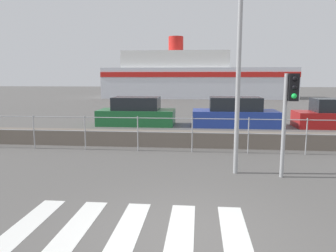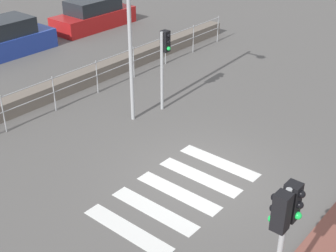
{
  "view_description": "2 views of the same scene",
  "coord_description": "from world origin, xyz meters",
  "px_view_note": "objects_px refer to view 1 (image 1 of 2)",
  "views": [
    {
      "loc": [
        0.23,
        -5.08,
        2.57
      ],
      "look_at": [
        -0.45,
        2.0,
        1.5
      ],
      "focal_mm": 35.0,
      "sensor_mm": 36.0,
      "label": 1
    },
    {
      "loc": [
        -8.34,
        -5.83,
        6.96
      ],
      "look_at": [
        -0.14,
        1.0,
        1.2
      ],
      "focal_mm": 50.0,
      "sensor_mm": 36.0,
      "label": 2
    }
  ],
  "objects_px": {
    "streetlamp": "(240,35)",
    "ferry_boat": "(193,78)",
    "parked_car_green": "(137,113)",
    "traffic_light_far": "(290,102)",
    "parked_car_blue": "(235,114)"
  },
  "relations": [
    {
      "from": "parked_car_green",
      "to": "parked_car_blue",
      "type": "xyz_separation_m",
      "value": [
        5.21,
        -0.0,
        0.01
      ]
    },
    {
      "from": "ferry_boat",
      "to": "parked_car_blue",
      "type": "relative_size",
      "value": 5.21
    },
    {
      "from": "streetlamp",
      "to": "ferry_boat",
      "type": "xyz_separation_m",
      "value": [
        -1.78,
        32.3,
        -1.2
      ]
    },
    {
      "from": "ferry_boat",
      "to": "streetlamp",
      "type": "bearing_deg",
      "value": -86.84
    },
    {
      "from": "traffic_light_far",
      "to": "parked_car_green",
      "type": "xyz_separation_m",
      "value": [
        -5.61,
        8.82,
        -1.31
      ]
    },
    {
      "from": "ferry_boat",
      "to": "parked_car_green",
      "type": "height_order",
      "value": "ferry_boat"
    },
    {
      "from": "streetlamp",
      "to": "ferry_boat",
      "type": "height_order",
      "value": "ferry_boat"
    },
    {
      "from": "streetlamp",
      "to": "ferry_boat",
      "type": "distance_m",
      "value": 32.37
    },
    {
      "from": "streetlamp",
      "to": "parked_car_green",
      "type": "distance_m",
      "value": 10.2
    },
    {
      "from": "parked_car_green",
      "to": "traffic_light_far",
      "type": "bearing_deg",
      "value": -57.56
    },
    {
      "from": "streetlamp",
      "to": "ferry_boat",
      "type": "bearing_deg",
      "value": 93.16
    },
    {
      "from": "ferry_boat",
      "to": "parked_car_green",
      "type": "bearing_deg",
      "value": -96.22
    },
    {
      "from": "streetlamp",
      "to": "parked_car_blue",
      "type": "relative_size",
      "value": 1.33
    },
    {
      "from": "traffic_light_far",
      "to": "parked_car_blue",
      "type": "height_order",
      "value": "traffic_light_far"
    },
    {
      "from": "traffic_light_far",
      "to": "streetlamp",
      "type": "relative_size",
      "value": 0.46
    }
  ]
}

